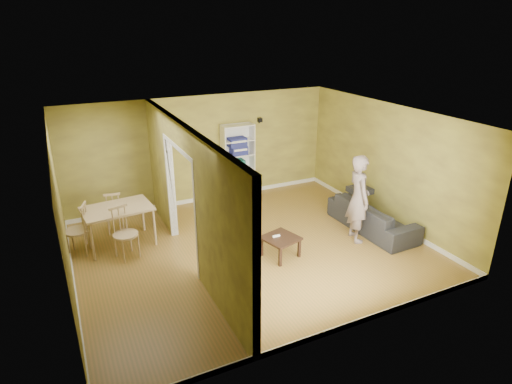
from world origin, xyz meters
TOP-DOWN VIEW (x-y plane):
  - room_shell at (0.00, 0.00)m, footprint 6.50×6.50m
  - partition at (-1.20, 0.00)m, footprint 0.22×5.50m
  - wall_speaker at (1.50, 2.69)m, footprint 0.10×0.10m
  - sofa at (2.70, -0.34)m, footprint 2.14×0.95m
  - person at (2.10, -0.54)m, footprint 0.89×0.77m
  - bookshelf at (0.83, 2.60)m, footprint 0.79×0.35m
  - paper_box_teal at (0.75, 2.56)m, footprint 0.45×0.29m
  - paper_box_navy_b at (0.86, 2.56)m, footprint 0.40×0.26m
  - paper_box_navy_c at (0.82, 2.56)m, footprint 0.43×0.28m
  - coffee_table at (0.38, -0.50)m, footprint 0.61×0.61m
  - game_controller at (0.32, -0.44)m, footprint 0.15×0.04m
  - dining_table at (-2.28, 1.29)m, footprint 1.29×0.86m
  - chair_left at (-3.05, 1.27)m, footprint 0.59×0.59m
  - chair_near at (-2.25, 0.73)m, footprint 0.58×0.58m
  - chair_far at (-2.27, 1.94)m, footprint 0.48×0.48m

SIDE VIEW (x-z plane):
  - coffee_table at x=0.38m, z-range 0.14..0.54m
  - sofa at x=2.70m, z-range 0.00..0.81m
  - game_controller at x=0.32m, z-range 0.40..0.43m
  - chair_far at x=-2.27m, z-range 0.00..0.93m
  - chair_near at x=-2.25m, z-range 0.00..1.01m
  - chair_left at x=-3.05m, z-range 0.00..1.02m
  - dining_table at x=-2.28m, z-range 0.32..1.13m
  - paper_box_teal at x=0.75m, z-range 0.77..1.00m
  - bookshelf at x=0.83m, z-range 0.00..1.88m
  - person at x=2.10m, z-range 0.00..2.11m
  - paper_box_navy_b at x=0.86m, z-range 1.13..1.34m
  - room_shell at x=0.00m, z-range -1.95..4.55m
  - partition at x=-1.20m, z-range 0.00..2.60m
  - paper_box_navy_c at x=0.82m, z-range 1.35..1.57m
  - wall_speaker at x=1.50m, z-range 1.85..1.95m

